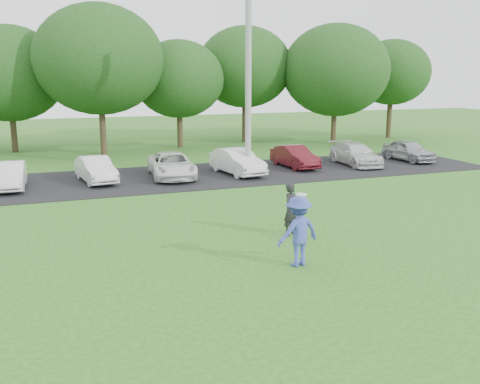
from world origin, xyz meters
The scene contains 7 objects.
ground centered at (0.00, 0.00, 0.00)m, with size 100.00×100.00×0.00m, color #25641C.
parking_lot centered at (0.00, 13.00, 0.01)m, with size 32.00×6.50×0.03m, color black.
utility_pole centered at (3.55, 12.11, 4.70)m, with size 0.28×0.28×9.41m, color gray.
frisbee_player centered at (0.46, 0.57, 0.89)m, with size 1.25×0.86×1.90m.
camera_bystander centered at (1.41, 2.97, 0.78)m, with size 0.68×0.60×1.56m.
parked_cars centered at (-0.39, 12.94, 0.59)m, with size 28.43×4.32×1.20m.
tree_row centered at (1.51, 22.76, 4.91)m, with size 42.39×9.85×8.64m.
Camera 1 is at (-5.24, -10.81, 4.68)m, focal length 40.00 mm.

